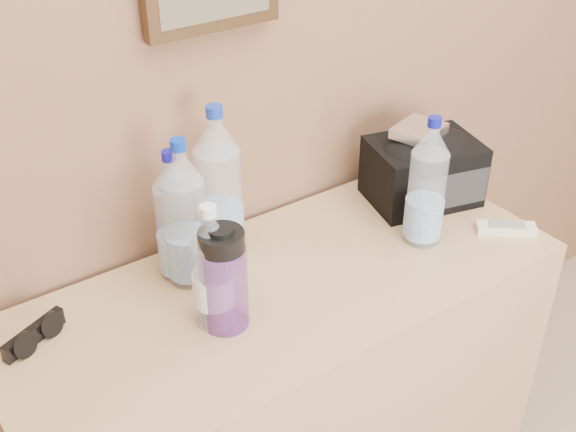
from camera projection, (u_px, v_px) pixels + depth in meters
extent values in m
cube|color=#BB7E51|center=(286.00, 408.00, 1.78)|extent=(1.25, 0.52, 0.78)
cylinder|color=white|center=(175.00, 223.00, 1.53)|extent=(0.08, 0.08, 0.27)
cylinder|color=#0F0F99|center=(169.00, 156.00, 1.44)|extent=(0.03, 0.03, 0.02)
cylinder|color=#C4EEFC|center=(185.00, 221.00, 1.51)|extent=(0.09, 0.09, 0.30)
cylinder|color=#0732AE|center=(178.00, 145.00, 1.41)|extent=(0.03, 0.03, 0.02)
cylinder|color=#CCE6FF|center=(219.00, 194.00, 1.57)|extent=(0.10, 0.10, 0.32)
cylinder|color=#1234A7|center=(214.00, 111.00, 1.47)|extent=(0.04, 0.04, 0.02)
cylinder|color=silver|center=(427.00, 189.00, 1.64)|extent=(0.09, 0.09, 0.28)
cylinder|color=#0B0E95|center=(435.00, 122.00, 1.55)|extent=(0.03, 0.03, 0.02)
cylinder|color=white|center=(213.00, 274.00, 1.40)|extent=(0.08, 0.08, 0.24)
cylinder|color=white|center=(208.00, 211.00, 1.32)|extent=(0.03, 0.03, 0.02)
cylinder|color=#682985|center=(224.00, 287.00, 1.41)|extent=(0.09, 0.09, 0.18)
cylinder|color=black|center=(221.00, 238.00, 1.35)|extent=(0.09, 0.09, 0.05)
cube|color=white|center=(506.00, 228.00, 1.73)|extent=(0.14, 0.12, 0.02)
cube|color=white|center=(419.00, 131.00, 1.76)|extent=(0.14, 0.13, 0.03)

